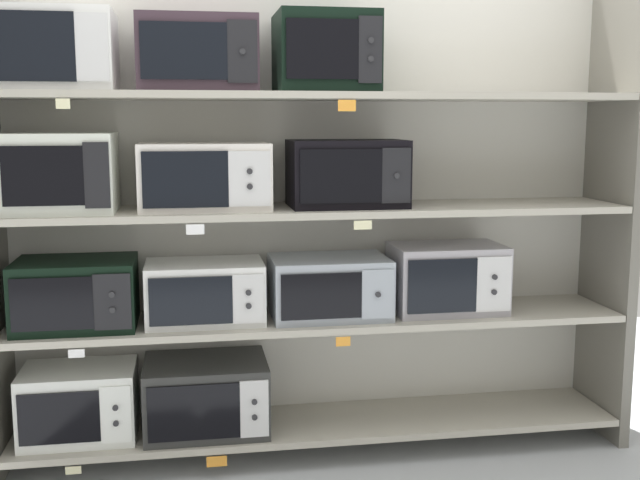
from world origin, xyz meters
The scene contains 26 objects.
back_panel centered at (0.00, 0.25, 1.12)m, with size 2.94×0.04×2.25m, color beige.
upright_right centered at (1.40, 0.00, 1.12)m, with size 0.05×0.46×2.25m, color #68645B.
shelf_0 centered at (0.00, 0.00, 0.12)m, with size 2.74×0.46×0.03m, color #ADA899.
microwave_0 centered at (-1.07, 0.00, 0.29)m, with size 0.48×0.36×0.31m.
microwave_1 centered at (-0.52, 0.00, 0.30)m, with size 0.54×0.43×0.31m.
price_tag_0 centered at (-1.07, -0.23, 0.09)m, with size 0.06×0.00×0.03m, color beige.
price_tag_1 centered at (-0.48, -0.23, 0.08)m, with size 0.09×0.00×0.05m, color orange.
shelf_1 centered at (0.00, 0.00, 0.62)m, with size 2.74×0.46×0.03m, color #ADA899.
microwave_2 centered at (-1.06, 0.00, 0.78)m, with size 0.50×0.39×0.29m.
microwave_3 centered at (-0.51, 0.00, 0.77)m, with size 0.51×0.35×0.26m.
microwave_4 centered at (0.04, 0.00, 0.77)m, with size 0.52×0.38×0.27m.
microwave_5 centered at (0.59, 0.00, 0.79)m, with size 0.51×0.34×0.31m.
price_tag_2 centered at (-1.04, -0.23, 0.58)m, with size 0.06×0.00×0.03m, color white.
price_tag_3 centered at (0.06, -0.23, 0.58)m, with size 0.06×0.00×0.04m, color orange.
shelf_2 centered at (0.00, 0.00, 1.12)m, with size 2.74×0.46×0.03m, color #ADA899.
microwave_6 centered at (-1.09, 0.00, 1.30)m, with size 0.44×0.38×0.33m.
microwave_7 centered at (-0.50, 0.00, 1.28)m, with size 0.55×0.37×0.28m.
microwave_8 centered at (0.12, 0.00, 1.28)m, with size 0.51×0.35×0.29m.
price_tag_4 centered at (-0.55, -0.23, 1.08)m, with size 0.07×0.00×0.04m, color white.
price_tag_5 centered at (0.14, -0.23, 1.08)m, with size 0.08×0.00×0.04m, color beige.
shelf_3 centered at (0.00, 0.00, 1.62)m, with size 2.74×0.46×0.03m, color #ADA899.
microwave_9 centered at (-1.08, 0.00, 1.79)m, with size 0.45×0.40×0.32m.
microwave_10 centered at (-0.52, 0.00, 1.78)m, with size 0.49×0.40×0.31m.
microwave_11 centered at (0.02, 0.00, 1.80)m, with size 0.42×0.41×0.34m.
price_tag_6 centered at (-1.04, -0.23, 1.58)m, with size 0.05×0.00×0.04m, color beige.
price_tag_7 centered at (0.07, -0.23, 1.57)m, with size 0.07×0.00×0.05m, color orange.
Camera 1 is at (-0.58, -3.39, 1.52)m, focal length 43.83 mm.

